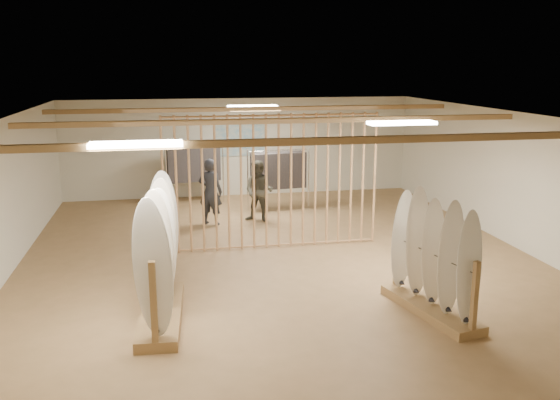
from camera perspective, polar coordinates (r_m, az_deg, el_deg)
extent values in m
plane|color=#987449|center=(11.72, 0.00, -5.72)|extent=(12.00, 12.00, 0.00)
plane|color=gray|center=(11.14, 0.00, 8.04)|extent=(12.00, 12.00, 0.00)
plane|color=beige|center=(17.19, -3.86, 5.09)|extent=(12.00, 0.00, 12.00)
plane|color=beige|center=(5.84, 11.59, -11.20)|extent=(12.00, 0.00, 12.00)
plane|color=beige|center=(11.51, -25.23, -0.11)|extent=(0.00, 12.00, 12.00)
plane|color=beige|center=(13.23, 21.77, 1.78)|extent=(0.00, 12.00, 12.00)
cube|color=olive|center=(11.15, 0.00, 7.63)|extent=(9.50, 6.12, 0.10)
cube|color=white|center=(11.15, 0.00, 7.73)|extent=(1.20, 0.35, 0.06)
cylinder|color=tan|center=(11.93, -11.18, 1.33)|extent=(0.05, 0.05, 2.78)
cylinder|color=tan|center=(11.93, -9.94, 1.38)|extent=(0.05, 0.05, 2.78)
cylinder|color=tan|center=(11.94, -8.70, 1.44)|extent=(0.05, 0.05, 2.78)
cylinder|color=tan|center=(11.95, -7.46, 1.49)|extent=(0.05, 0.05, 2.78)
cylinder|color=tan|center=(11.97, -6.22, 1.54)|extent=(0.05, 0.05, 2.78)
cylinder|color=tan|center=(12.00, -4.99, 1.59)|extent=(0.05, 0.05, 2.78)
cylinder|color=tan|center=(12.02, -3.76, 1.64)|extent=(0.05, 0.05, 2.78)
cylinder|color=tan|center=(12.06, -2.54, 1.69)|extent=(0.05, 0.05, 2.78)
cylinder|color=tan|center=(12.10, -1.33, 1.74)|extent=(0.05, 0.05, 2.78)
cylinder|color=tan|center=(12.14, -0.13, 1.78)|extent=(0.05, 0.05, 2.78)
cylinder|color=tan|center=(12.20, 1.07, 1.83)|extent=(0.05, 0.05, 2.78)
cylinder|color=tan|center=(12.25, 2.25, 1.87)|extent=(0.05, 0.05, 2.78)
cylinder|color=tan|center=(12.31, 3.43, 1.91)|extent=(0.05, 0.05, 2.78)
cylinder|color=tan|center=(12.38, 4.59, 1.96)|extent=(0.05, 0.05, 2.78)
cylinder|color=tan|center=(12.45, 5.74, 2.00)|extent=(0.05, 0.05, 2.78)
cylinder|color=tan|center=(12.53, 6.87, 2.04)|extent=(0.05, 0.05, 2.78)
cylinder|color=tan|center=(12.61, 7.99, 2.07)|extent=(0.05, 0.05, 2.78)
cylinder|color=tan|center=(12.69, 9.10, 2.11)|extent=(0.05, 0.05, 2.78)
cube|color=teal|center=(17.15, -3.86, 5.74)|extent=(1.40, 0.03, 0.90)
cube|color=olive|center=(9.26, -11.34, -10.71)|extent=(0.74, 2.28, 0.16)
cylinder|color=black|center=(8.92, -11.63, -4.89)|extent=(0.16, 2.19, 0.01)
ellipsoid|color=white|center=(8.02, -12.14, -6.36)|extent=(0.52, 0.10, 1.98)
ellipsoid|color=silver|center=(8.45, -11.88, -5.33)|extent=(0.52, 0.10, 1.98)
ellipsoid|color=white|center=(8.89, -11.65, -4.40)|extent=(0.52, 0.10, 1.98)
ellipsoid|color=silver|center=(9.33, -11.44, -3.56)|extent=(0.52, 0.10, 1.98)
ellipsoid|color=white|center=(9.77, -11.25, -2.79)|extent=(0.52, 0.10, 1.98)
cube|color=olive|center=(9.59, 14.24, -10.09)|extent=(0.93, 2.05, 0.14)
cylinder|color=black|center=(9.28, 14.55, -5.11)|extent=(0.42, 1.89, 0.01)
ellipsoid|color=white|center=(8.69, 17.76, -6.10)|extent=(0.46, 0.15, 1.75)
ellipsoid|color=silver|center=(8.97, 16.11, -5.38)|extent=(0.46, 0.15, 1.75)
ellipsoid|color=silver|center=(9.26, 14.57, -4.70)|extent=(0.46, 0.15, 1.75)
ellipsoid|color=silver|center=(9.56, 13.13, -4.06)|extent=(0.46, 0.15, 1.75)
ellipsoid|color=white|center=(9.87, 11.77, -3.45)|extent=(0.46, 0.15, 1.75)
cylinder|color=silver|center=(16.28, -8.43, 5.30)|extent=(1.54, 0.34, 0.03)
cube|color=black|center=(16.36, -8.37, 3.46)|extent=(1.50, 0.67, 0.95)
cylinder|color=silver|center=(16.40, -8.34, 2.60)|extent=(0.03, 0.03, 1.68)
cylinder|color=silver|center=(15.25, -0.17, 4.78)|extent=(1.52, 0.20, 0.03)
cube|color=black|center=(15.34, -0.16, 2.87)|extent=(1.45, 0.53, 0.93)
cylinder|color=silver|center=(15.38, -0.16, 1.97)|extent=(0.03, 0.03, 1.63)
imported|color=#23252A|center=(14.09, -6.72, 1.21)|extent=(0.79, 0.70, 1.81)
imported|color=#3C3A2E|center=(14.29, -2.03, 1.24)|extent=(1.03, 0.95, 1.70)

